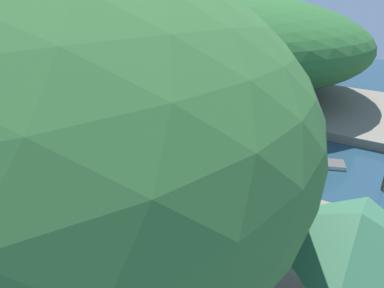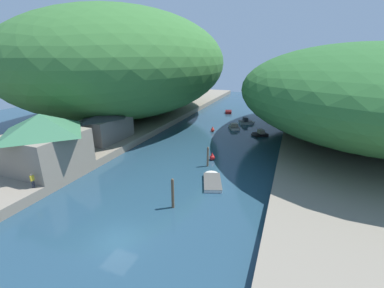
{
  "view_description": "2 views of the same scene",
  "coord_description": "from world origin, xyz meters",
  "px_view_note": "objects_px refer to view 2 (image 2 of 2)",
  "views": [
    {
      "loc": [
        -35.5,
        6.47,
        21.02
      ],
      "look_at": [
        -0.68,
        26.93,
        1.39
      ],
      "focal_mm": 35.0,
      "sensor_mm": 36.0,
      "label": 1
    },
    {
      "loc": [
        12.68,
        -14.49,
        14.95
      ],
      "look_at": [
        -2.81,
        24.66,
        0.26
      ],
      "focal_mm": 24.0,
      "sensor_mm": 36.0,
      "label": 2
    }
  ],
  "objects_px": {
    "channel_buoy_near": "(212,157)",
    "channel_buoy_far": "(213,130)",
    "person_on_quay": "(32,180)",
    "waterfront_building": "(44,140)",
    "boathouse_shed": "(106,125)",
    "boat_cabin_cruiser": "(234,126)",
    "boat_navy_launch": "(247,122)",
    "boat_white_cruiser": "(212,180)",
    "boat_open_rowboat": "(228,112)",
    "boat_moored_right": "(259,134)"
  },
  "relations": [
    {
      "from": "channel_buoy_near",
      "to": "channel_buoy_far",
      "type": "xyz_separation_m",
      "value": [
        -4.37,
        14.31,
        -0.02
      ]
    },
    {
      "from": "channel_buoy_near",
      "to": "person_on_quay",
      "type": "bearing_deg",
      "value": -130.94
    },
    {
      "from": "waterfront_building",
      "to": "boathouse_shed",
      "type": "xyz_separation_m",
      "value": [
        -0.57,
        12.26,
        -1.07
      ]
    },
    {
      "from": "boat_cabin_cruiser",
      "to": "channel_buoy_far",
      "type": "bearing_deg",
      "value": -151.62
    },
    {
      "from": "waterfront_building",
      "to": "person_on_quay",
      "type": "distance_m",
      "value": 6.14
    },
    {
      "from": "waterfront_building",
      "to": "person_on_quay",
      "type": "xyz_separation_m",
      "value": [
        3.07,
        -4.59,
        -2.68
      ]
    },
    {
      "from": "boat_navy_launch",
      "to": "channel_buoy_far",
      "type": "distance_m",
      "value": 10.81
    },
    {
      "from": "boathouse_shed",
      "to": "channel_buoy_far",
      "type": "height_order",
      "value": "boathouse_shed"
    },
    {
      "from": "waterfront_building",
      "to": "boat_navy_launch",
      "type": "relative_size",
      "value": 2.19
    },
    {
      "from": "channel_buoy_near",
      "to": "channel_buoy_far",
      "type": "distance_m",
      "value": 14.96
    },
    {
      "from": "waterfront_building",
      "to": "channel_buoy_far",
      "type": "bearing_deg",
      "value": 63.09
    },
    {
      "from": "channel_buoy_near",
      "to": "boathouse_shed",
      "type": "bearing_deg",
      "value": -178.53
    },
    {
      "from": "boat_white_cruiser",
      "to": "person_on_quay",
      "type": "bearing_deg",
      "value": -167.64
    },
    {
      "from": "boat_white_cruiser",
      "to": "boat_cabin_cruiser",
      "type": "bearing_deg",
      "value": 76.95
    },
    {
      "from": "waterfront_building",
      "to": "boat_open_rowboat",
      "type": "relative_size",
      "value": 2.57
    },
    {
      "from": "boat_white_cruiser",
      "to": "boat_cabin_cruiser",
      "type": "xyz_separation_m",
      "value": [
        -3.01,
        25.24,
        0.15
      ]
    },
    {
      "from": "channel_buoy_far",
      "to": "channel_buoy_near",
      "type": "bearing_deg",
      "value": -73.01
    },
    {
      "from": "boat_open_rowboat",
      "to": "person_on_quay",
      "type": "relative_size",
      "value": 2.02
    },
    {
      "from": "channel_buoy_far",
      "to": "boat_open_rowboat",
      "type": "bearing_deg",
      "value": 94.2
    },
    {
      "from": "boat_moored_right",
      "to": "boat_white_cruiser",
      "type": "bearing_deg",
      "value": 138.05
    },
    {
      "from": "boat_open_rowboat",
      "to": "channel_buoy_far",
      "type": "distance_m",
      "value": 18.98
    },
    {
      "from": "boathouse_shed",
      "to": "person_on_quay",
      "type": "xyz_separation_m",
      "value": [
        3.64,
        -16.85,
        -1.61
      ]
    },
    {
      "from": "boat_moored_right",
      "to": "channel_buoy_far",
      "type": "bearing_deg",
      "value": 60.41
    },
    {
      "from": "waterfront_building",
      "to": "boat_moored_right",
      "type": "bearing_deg",
      "value": 50.51
    },
    {
      "from": "boat_open_rowboat",
      "to": "boat_white_cruiser",
      "type": "height_order",
      "value": "boat_open_rowboat"
    },
    {
      "from": "boat_moored_right",
      "to": "person_on_quay",
      "type": "distance_m",
      "value": 38.1
    },
    {
      "from": "boat_moored_right",
      "to": "boat_open_rowboat",
      "type": "distance_m",
      "value": 21.0
    },
    {
      "from": "boathouse_shed",
      "to": "boat_moored_right",
      "type": "bearing_deg",
      "value": 33.55
    },
    {
      "from": "boat_navy_launch",
      "to": "channel_buoy_near",
      "type": "bearing_deg",
      "value": -26.27
    },
    {
      "from": "person_on_quay",
      "to": "boat_cabin_cruiser",
      "type": "bearing_deg",
      "value": -9.77
    },
    {
      "from": "boat_moored_right",
      "to": "channel_buoy_near",
      "type": "height_order",
      "value": "channel_buoy_near"
    },
    {
      "from": "boathouse_shed",
      "to": "person_on_quay",
      "type": "relative_size",
      "value": 5.5
    },
    {
      "from": "boat_open_rowboat",
      "to": "boat_white_cruiser",
      "type": "distance_m",
      "value": 40.57
    },
    {
      "from": "boat_white_cruiser",
      "to": "waterfront_building",
      "type": "bearing_deg",
      "value": 177.17
    },
    {
      "from": "waterfront_building",
      "to": "boat_moored_right",
      "type": "xyz_separation_m",
      "value": [
        22.95,
        27.86,
        -4.47
      ]
    },
    {
      "from": "channel_buoy_near",
      "to": "waterfront_building",
      "type": "bearing_deg",
      "value": -144.87
    },
    {
      "from": "boat_open_rowboat",
      "to": "boat_navy_launch",
      "type": "distance_m",
      "value": 11.67
    },
    {
      "from": "boat_navy_launch",
      "to": "boat_cabin_cruiser",
      "type": "distance_m",
      "value": 5.39
    },
    {
      "from": "boat_moored_right",
      "to": "channel_buoy_far",
      "type": "height_order",
      "value": "boat_moored_right"
    },
    {
      "from": "boat_navy_launch",
      "to": "person_on_quay",
      "type": "bearing_deg",
      "value": -45.22
    },
    {
      "from": "boathouse_shed",
      "to": "boat_open_rowboat",
      "type": "distance_m",
      "value": 36.27
    },
    {
      "from": "waterfront_building",
      "to": "boat_open_rowboat",
      "type": "xyz_separation_m",
      "value": [
        12.34,
        45.98,
        -4.49
      ]
    },
    {
      "from": "channel_buoy_near",
      "to": "boat_cabin_cruiser",
      "type": "bearing_deg",
      "value": 92.94
    },
    {
      "from": "boat_moored_right",
      "to": "boat_white_cruiser",
      "type": "relative_size",
      "value": 0.62
    },
    {
      "from": "boathouse_shed",
      "to": "boat_open_rowboat",
      "type": "relative_size",
      "value": 2.72
    },
    {
      "from": "boathouse_shed",
      "to": "channel_buoy_near",
      "type": "relative_size",
      "value": 7.81
    },
    {
      "from": "boathouse_shed",
      "to": "boat_open_rowboat",
      "type": "bearing_deg",
      "value": 69.06
    },
    {
      "from": "boat_moored_right",
      "to": "channel_buoy_near",
      "type": "relative_size",
      "value": 3.12
    },
    {
      "from": "waterfront_building",
      "to": "channel_buoy_far",
      "type": "distance_m",
      "value": 30.65
    },
    {
      "from": "channel_buoy_near",
      "to": "person_on_quay",
      "type": "xyz_separation_m",
      "value": [
        -15.03,
        -17.33,
        1.68
      ]
    }
  ]
}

